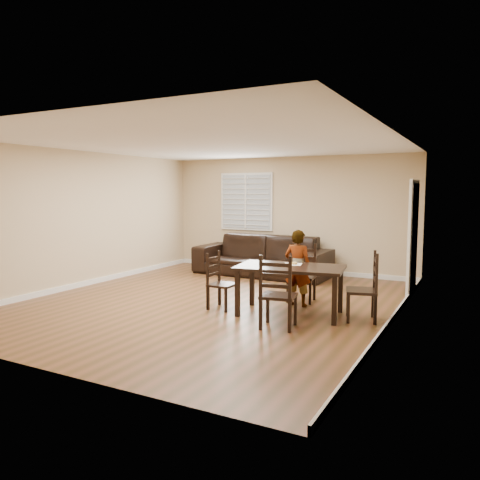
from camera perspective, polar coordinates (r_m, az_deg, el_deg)
name	(u,v)px	position (r m, az deg, el deg)	size (l,w,h in m)	color
ground	(212,302)	(8.18, -3.39, -7.52)	(7.00, 7.00, 0.00)	brown
room	(219,197)	(8.09, -2.60, 5.26)	(6.04, 7.04, 2.72)	tan
dining_table	(290,272)	(7.26, 6.13, -3.86)	(1.74, 1.16, 0.76)	black
chair_near	(303,274)	(8.29, 7.69, -4.19)	(0.50, 0.47, 1.00)	black
chair_far	(276,296)	(6.47, 4.45, -6.84)	(0.54, 0.51, 1.05)	black
chair_left	(217,283)	(7.67, -2.85, -5.22)	(0.40, 0.42, 0.92)	black
chair_right	(370,290)	(7.16, 15.57, -5.85)	(0.54, 0.57, 1.03)	black
child	(298,268)	(7.83, 7.06, -3.39)	(0.47, 0.31, 1.28)	gray
napkin	(293,264)	(7.42, 6.45, -2.95)	(0.27, 0.27, 0.00)	white
donut	(294,263)	(7.41, 6.60, -2.78)	(0.11, 0.11, 0.04)	#BC9143
sofa	(262,256)	(10.64, 2.67, -1.91)	(3.07, 1.20, 0.90)	black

